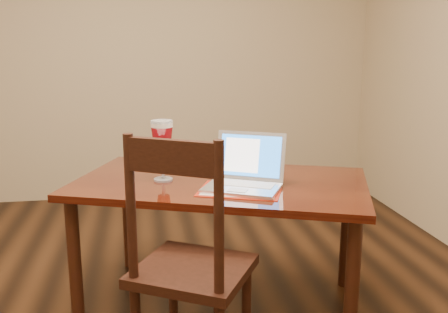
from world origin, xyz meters
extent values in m
cube|color=tan|center=(0.00, 2.50, 1.35)|extent=(4.50, 0.01, 2.70)
cube|color=#4B180A|center=(0.52, 0.38, 0.69)|extent=(1.71, 1.33, 0.04)
cylinder|color=black|center=(-0.24, 0.30, 0.34)|extent=(0.07, 0.07, 0.67)
cylinder|color=black|center=(1.03, -0.18, 0.34)|extent=(0.07, 0.07, 0.67)
cylinder|color=black|center=(0.01, 0.95, 0.34)|extent=(0.07, 0.07, 0.67)
cylinder|color=black|center=(1.28, 0.47, 0.34)|extent=(0.07, 0.07, 0.67)
cube|color=#9E210E|center=(0.58, 0.18, 0.71)|extent=(0.47, 0.41, 0.00)
cube|color=beige|center=(0.58, 0.18, 0.71)|extent=(0.42, 0.36, 0.00)
cube|color=silver|center=(0.59, 0.18, 0.72)|extent=(0.43, 0.39, 0.02)
cube|color=silver|center=(0.61, 0.22, 0.73)|extent=(0.31, 0.24, 0.00)
cube|color=silver|center=(0.56, 0.12, 0.73)|extent=(0.11, 0.10, 0.00)
cube|color=silver|center=(0.66, 0.32, 0.85)|extent=(0.35, 0.23, 0.24)
cube|color=blue|center=(0.66, 0.31, 0.85)|extent=(0.31, 0.20, 0.20)
cube|color=white|center=(0.62, 0.33, 0.85)|extent=(0.18, 0.12, 0.17)
cylinder|color=silver|center=(0.22, 0.43, 0.71)|extent=(0.10, 0.10, 0.01)
cylinder|color=silver|center=(0.22, 0.43, 0.75)|extent=(0.02, 0.02, 0.07)
cylinder|color=silver|center=(0.22, 0.43, 1.01)|extent=(0.11, 0.11, 0.02)
cylinder|color=silver|center=(0.22, 0.43, 1.02)|extent=(0.11, 0.11, 0.01)
cylinder|color=silver|center=(0.50, 0.68, 0.73)|extent=(0.06, 0.06, 0.04)
cylinder|color=silver|center=(0.61, 0.68, 0.73)|extent=(0.06, 0.06, 0.04)
cube|color=black|center=(0.31, -0.17, 0.47)|extent=(0.61, 0.60, 0.04)
cylinder|color=black|center=(0.24, 0.08, 0.22)|extent=(0.04, 0.04, 0.45)
cylinder|color=black|center=(0.56, -0.11, 0.22)|extent=(0.04, 0.04, 0.45)
cylinder|color=black|center=(0.06, -0.23, 0.78)|extent=(0.04, 0.04, 0.59)
cylinder|color=black|center=(0.38, -0.41, 0.78)|extent=(0.04, 0.04, 0.59)
cube|color=black|center=(0.22, -0.32, 1.00)|extent=(0.34, 0.21, 0.13)
camera|label=1|loc=(0.12, -2.13, 1.41)|focal=40.00mm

